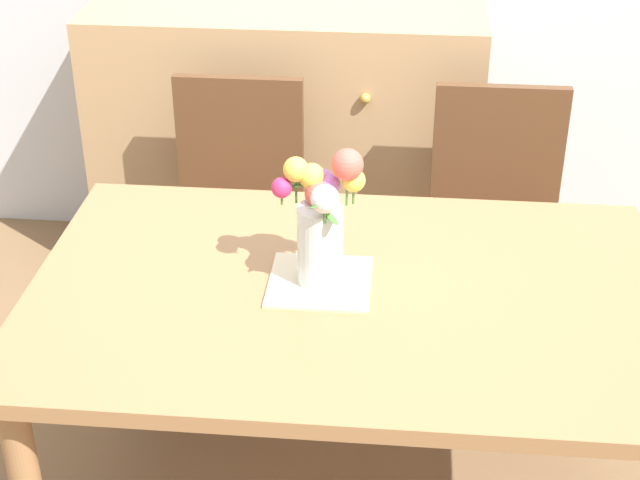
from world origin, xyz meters
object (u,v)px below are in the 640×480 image
object	(u,v)px
chair_left	(236,199)
chair_right	(496,210)
flower_vase	(322,214)
dining_table	(347,319)
dresser	(286,143)

from	to	relation	value
chair_left	chair_right	xyz separation A→B (m)	(0.84, 0.00, 0.00)
chair_right	flower_vase	bearing A→B (deg)	58.75
dining_table	dresser	xyz separation A→B (m)	(-0.32, 1.33, -0.14)
dining_table	chair_right	world-z (taller)	chair_right
dining_table	dresser	distance (m)	1.37
chair_right	dresser	world-z (taller)	dresser
flower_vase	chair_left	bearing A→B (deg)	113.80
dining_table	chair_left	distance (m)	0.94
chair_left	flower_vase	world-z (taller)	flower_vase
chair_left	dresser	world-z (taller)	dresser
chair_left	dining_table	bearing A→B (deg)	116.70
flower_vase	chair_right	bearing A→B (deg)	58.75
dining_table	chair_left	xyz separation A→B (m)	(-0.42, 0.84, -0.12)
chair_right	chair_left	bearing A→B (deg)	0.00
chair_left	dresser	bearing A→B (deg)	-101.74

